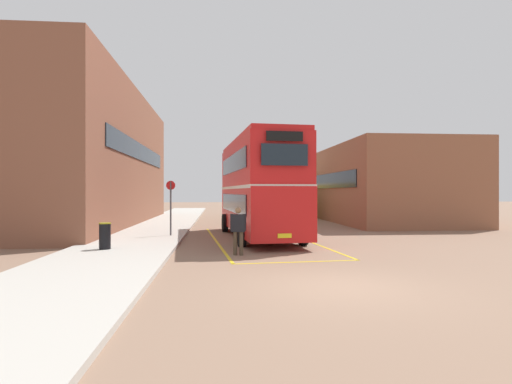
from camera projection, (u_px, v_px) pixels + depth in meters
name	position (u px, v px, depth m)	size (l,w,h in m)	color
ground_plane	(268.00, 231.00, 24.25)	(135.60, 135.60, 0.00)	#846651
sidewalk_left	(159.00, 227.00, 26.06)	(4.00, 57.60, 0.14)	#B2ADA3
brick_building_left	(95.00, 159.00, 28.37)	(6.11, 24.03, 8.94)	brown
depot_building_right	(386.00, 184.00, 31.11)	(7.98, 13.96, 5.58)	brown
double_decker_bus	(258.00, 186.00, 20.59)	(3.53, 10.70, 4.75)	black
single_deck_bus	(281.00, 199.00, 36.98)	(3.42, 8.78, 3.02)	black
pedestrian_boarding	(238.00, 227.00, 14.87)	(0.56, 0.31, 1.70)	#473828
litter_bin	(105.00, 236.00, 15.41)	(0.44, 0.44, 0.97)	black
bus_stop_sign	(171.00, 202.00, 20.30)	(0.43, 0.15, 2.63)	#4C4C51
bay_marking_yellow	(264.00, 242.00, 18.66)	(5.34, 12.88, 0.01)	gold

